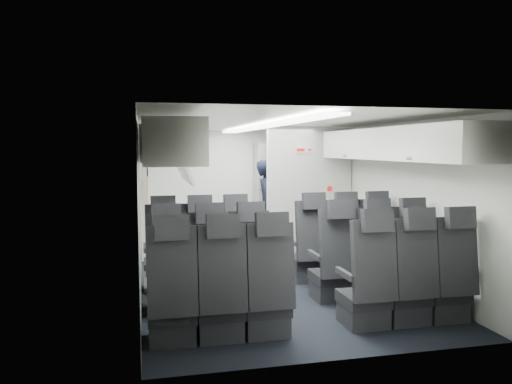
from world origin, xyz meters
name	(u,v)px	position (x,y,z in m)	size (l,w,h in m)	color
cabin_shell	(262,196)	(0.00, 0.00, 1.12)	(3.41, 6.01, 2.16)	black
seat_row_front	(272,254)	(0.00, -0.53, 0.40)	(3.33, 0.56, 1.24)	black
seat_row_mid	(291,270)	(0.00, -1.43, 0.40)	(3.33, 0.56, 1.24)	black
seat_row_rear	(318,292)	(0.00, -2.33, 0.40)	(3.33, 0.56, 1.24)	black
overhead_bin_left_rear	(170,143)	(-1.40, -2.00, 1.86)	(0.53, 1.80, 0.40)	silver
overhead_bin_left_front_open	(159,154)	(-1.44, -0.25, 1.74)	(0.64, 1.70, 0.72)	#9E9E93
overhead_bin_right_rear	(431,143)	(1.40, -2.00, 1.86)	(0.53, 1.80, 0.40)	silver
overhead_bin_right_front	(362,144)	(1.40, -0.25, 1.86)	(0.53, 1.70, 0.40)	silver
bulkhead_partition	(309,193)	(0.98, 0.80, 1.08)	(1.40, 0.15, 2.13)	white
galley_unit	(276,191)	(0.95, 2.72, 0.95)	(0.85, 0.52, 1.90)	#939399
boarding_door	(144,200)	(-1.64, 1.55, 0.95)	(0.12, 1.27, 1.86)	silver
flight_attendant	(267,206)	(0.45, 1.48, 0.80)	(0.59, 0.38, 1.61)	black
carry_on_bag	(162,148)	(-1.41, -0.42, 1.81)	(0.42, 0.30, 0.25)	black
papers	(279,195)	(0.64, 1.43, 0.99)	(0.22, 0.02, 0.15)	white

